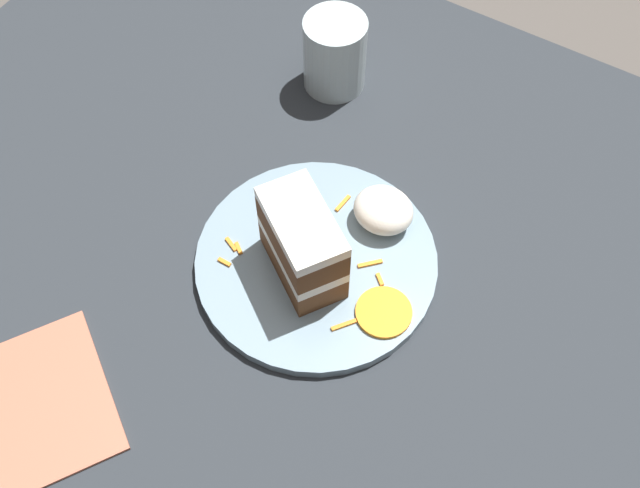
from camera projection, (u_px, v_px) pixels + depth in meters
ground_plane at (301, 304)px, 0.80m from camera, size 6.00×6.00×0.00m
dining_table at (300, 296)px, 0.78m from camera, size 1.13×0.94×0.04m
plate at (320, 264)px, 0.78m from camera, size 0.25×0.25×0.01m
cake_slice at (302, 244)px, 0.73m from camera, size 0.11×0.10×0.09m
cream_dollop at (383, 210)px, 0.78m from camera, size 0.06×0.06×0.04m
orange_garnish at (384, 312)px, 0.74m from camera, size 0.06×0.06×0.00m
carrot_shreds_scatter at (306, 248)px, 0.78m from camera, size 0.17×0.15×0.00m
drinking_glass at (335, 58)px, 0.89m from camera, size 0.07×0.07×0.09m
menu_card at (8, 417)px, 0.70m from camera, size 0.23×0.24×0.00m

